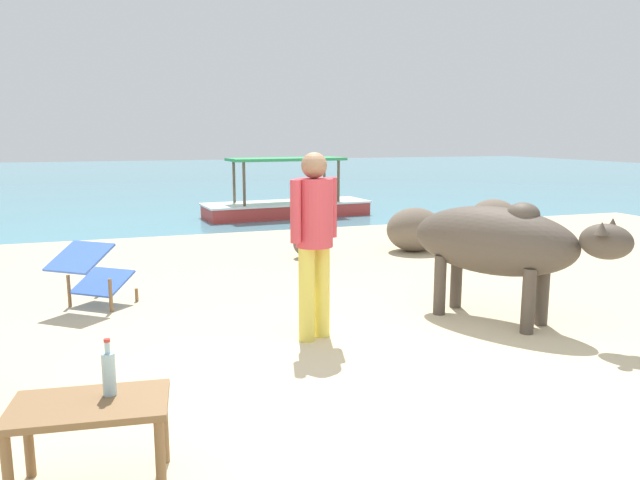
# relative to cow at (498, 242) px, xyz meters

# --- Properties ---
(sand_beach) EXTENTS (18.00, 14.00, 0.04)m
(sand_beach) POSITION_rel_cow_xyz_m (-1.53, -0.97, -0.78)
(sand_beach) COLOR #CCB78E
(sand_beach) RESTS_ON ground
(water_surface) EXTENTS (60.00, 36.00, 0.03)m
(water_surface) POSITION_rel_cow_xyz_m (-1.53, 21.03, -0.80)
(water_surface) COLOR teal
(water_surface) RESTS_ON ground
(cow) EXTENTS (1.40, 1.98, 1.16)m
(cow) POSITION_rel_cow_xyz_m (0.00, 0.00, 0.00)
(cow) COLOR #4C4238
(cow) RESTS_ON sand_beach
(low_bench_table) EXTENTS (0.81, 0.53, 0.46)m
(low_bench_table) POSITION_rel_cow_xyz_m (-3.56, -1.72, -0.38)
(low_bench_table) COLOR brown
(low_bench_table) RESTS_ON sand_beach
(bottle) EXTENTS (0.07, 0.07, 0.30)m
(bottle) POSITION_rel_cow_xyz_m (-3.46, -1.66, -0.18)
(bottle) COLOR #A3C6D1
(bottle) RESTS_ON low_bench_table
(deck_chair_near) EXTENTS (0.89, 0.93, 0.68)m
(deck_chair_near) POSITION_rel_cow_xyz_m (-3.66, 1.69, -0.38)
(deck_chair_near) COLOR brown
(deck_chair_near) RESTS_ON sand_beach
(person_standing) EXTENTS (0.47, 0.32, 1.62)m
(person_standing) POSITION_rel_cow_xyz_m (-1.80, 0.07, 0.18)
(person_standing) COLOR #DBC64C
(person_standing) RESTS_ON sand_beach
(shore_rock_large) EXTENTS (1.00, 1.02, 0.67)m
(shore_rock_large) POSITION_rel_cow_xyz_m (2.79, 4.06, -0.43)
(shore_rock_large) COLOR #6B5B4C
(shore_rock_large) RESTS_ON sand_beach
(shore_rock_medium) EXTENTS (0.96, 0.84, 0.67)m
(shore_rock_medium) POSITION_rel_cow_xyz_m (0.91, 3.38, -0.43)
(shore_rock_medium) COLOR #6B5B4C
(shore_rock_medium) RESTS_ON sand_beach
(shore_rock_flat) EXTENTS (0.56, 0.42, 0.42)m
(shore_rock_flat) POSITION_rel_cow_xyz_m (-0.73, 3.45, -0.56)
(shore_rock_flat) COLOR brown
(shore_rock_flat) RESTS_ON sand_beach
(boat_red) EXTENTS (3.76, 1.46, 1.29)m
(boat_red) POSITION_rel_cow_xyz_m (0.18, 8.02, -0.51)
(boat_red) COLOR #C63833
(boat_red) RESTS_ON water_surface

